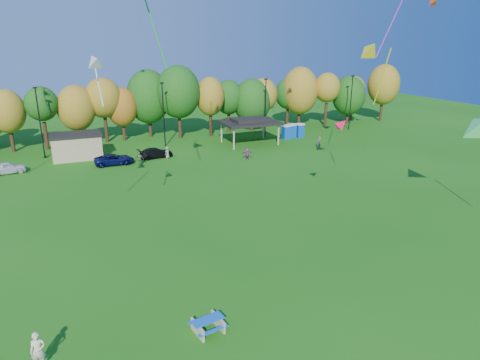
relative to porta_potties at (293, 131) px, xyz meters
name	(u,v)px	position (x,y,z in m)	size (l,w,h in m)	color
ground	(284,293)	(-21.72, -37.80, -1.10)	(160.00, 160.00, 0.00)	#19600F
tree_line	(135,102)	(-22.74, 7.71, 4.82)	(93.57, 10.55, 11.15)	black
lamp_posts	(164,113)	(-19.72, 2.20, 3.80)	(64.50, 0.25, 9.09)	black
utility_building	(77,146)	(-31.72, 0.20, 0.54)	(6.30, 4.30, 3.25)	tan
pavilion	(250,122)	(-7.72, -0.80, 2.13)	(8.20, 6.20, 3.77)	tan
porta_potties	(293,131)	(0.00, 0.00, 0.00)	(3.75, 1.68, 2.18)	#0C46A6
picnic_table	(208,324)	(-27.17, -39.45, -0.67)	(1.93, 1.69, 0.74)	tan
kite_flyer	(38,351)	(-35.29, -38.92, -0.15)	(0.69, 0.45, 1.89)	beige
car_a	(7,168)	(-39.61, -3.91, -0.40)	(1.65, 4.10, 1.40)	silver
car_c	(114,159)	(-27.72, -4.78, -0.44)	(2.19, 4.74, 1.32)	#0B1047
car_d	(155,153)	(-22.34, -3.53, -0.44)	(1.84, 4.53, 1.32)	black
far_person_0	(247,154)	(-11.62, -8.92, -0.32)	(1.45, 0.46, 1.56)	#923C75
far_person_1	(140,159)	(-24.90, -6.52, -0.23)	(1.01, 0.42, 1.73)	#597E4D
far_person_2	(167,153)	(-20.98, -4.47, -0.32)	(0.76, 0.50, 1.56)	gray
far_person_4	(319,143)	(-0.10, -7.76, -0.22)	(0.64, 0.42, 1.77)	#9B4981
kite_4	(371,49)	(-8.22, -27.11, 12.82)	(1.88, 3.55, 5.69)	yellow
kite_9	(433,1)	(8.04, -17.10, 17.88)	(1.50, 1.73, 1.44)	red
kite_10	(342,124)	(-12.05, -29.08, 7.07)	(1.45, 1.20, 1.29)	red
kite_12	(94,61)	(-30.85, -30.47, 12.39)	(1.21, 2.16, 3.42)	#BDBDBD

